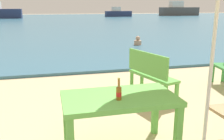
# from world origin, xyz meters

# --- Properties ---
(sea_water) EXTENTS (120.00, 50.00, 0.08)m
(sea_water) POSITION_xyz_m (0.00, 30.00, 0.04)
(sea_water) COLOR #386B84
(sea_water) RESTS_ON ground_plane
(picnic_table_green) EXTENTS (1.40, 0.80, 0.76)m
(picnic_table_green) POSITION_xyz_m (-0.75, 1.12, 0.65)
(picnic_table_green) COLOR #60B24C
(picnic_table_green) RESTS_ON ground_plane
(beer_bottle_amber) EXTENTS (0.07, 0.07, 0.26)m
(beer_bottle_amber) POSITION_xyz_m (-0.79, 1.00, 0.85)
(beer_bottle_amber) COLOR brown
(beer_bottle_amber) RESTS_ON picnic_table_green
(bench_green_right) EXTENTS (0.68, 1.25, 0.95)m
(bench_green_right) POSITION_xyz_m (0.39, 2.88, 0.54)
(bench_green_right) COLOR #60B24C
(bench_green_right) RESTS_ON ground_plane
(swimmer_person) EXTENTS (0.34, 0.34, 0.41)m
(swimmer_person) POSITION_xyz_m (2.42, 9.25, 0.24)
(swimmer_person) COLOR tan
(swimmer_person) RESTS_ON sea_water
(boat_fishing_trawler) EXTENTS (4.42, 1.21, 1.61)m
(boat_fishing_trawler) POSITION_xyz_m (9.97, 40.14, 0.66)
(boat_fishing_trawler) COLOR navy
(boat_fishing_trawler) RESTS_ON sea_water
(boat_ferry) EXTENTS (7.30, 1.99, 2.66)m
(boat_ferry) POSITION_xyz_m (22.31, 42.14, 1.03)
(boat_ferry) COLOR #4C4C4C
(boat_ferry) RESTS_ON sea_water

